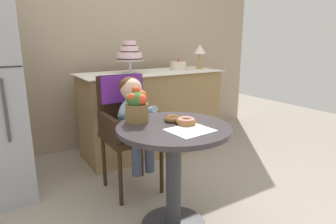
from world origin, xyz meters
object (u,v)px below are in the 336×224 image
Objects in this scene: donut_mid at (173,118)px; tiered_cake_stand at (130,54)px; round_layer_cake at (178,66)px; table_lamp at (200,50)px; cafe_table at (174,157)px; seated_child at (133,114)px; flower_vase at (137,105)px; donut_front at (186,121)px; wicker_chair at (126,114)px.

tiered_cake_stand is (0.25, 1.21, 0.35)m from donut_mid.
round_layer_cake is 0.65× the size of table_lamp.
table_lamp reaches higher than cafe_table.
table_lamp is (1.14, 1.19, 0.38)m from donut_mid.
seated_child is 1.48m from table_lamp.
table_lamp is at bearing -6.32° from round_layer_cake.
round_layer_cake reaches higher than flower_vase.
donut_front is 0.38× the size of tiered_cake_stand.
wicker_chair reaches higher than donut_front.
cafe_table is 6.07× the size of donut_mid.
seated_child is 5.79× the size of donut_front.
donut_front is 1.06× the size of donut_mid.
cafe_table is at bearing -124.73° from round_layer_cake.
cafe_table is 0.26m from donut_mid.
flower_vase is at bearing -133.75° from round_layer_cake.
wicker_chair is 3.35× the size of table_lamp.
table_lamp is at bearing 49.51° from donut_front.
tiered_cake_stand is (0.46, 1.10, 0.26)m from flower_vase.
donut_front is 0.33m from flower_vase.
tiered_cake_stand reaches higher than flower_vase.
seated_child reaches higher than donut_front.
donut_front is at bearing -14.23° from cafe_table.
table_lamp reaches higher than round_layer_cake.
seated_child is 2.55× the size of table_lamp.
flower_vase is at bearing 135.85° from donut_front.
wicker_chair is 8.05× the size of donut_mid.
wicker_chair is at bearing -146.86° from round_layer_cake.
cafe_table is 0.75× the size of wicker_chair.
flower_vase is 0.82× the size of table_lamp.
donut_mid is 1.69m from table_lamp.
tiered_cake_stand reaches higher than donut_front.
cafe_table is 1.86m from table_lamp.
donut_front is at bearing -130.49° from table_lamp.
donut_front is at bearing -78.39° from donut_mid.
seated_child is at bearing -148.84° from table_lamp.
cafe_table is 1.66m from round_layer_cake.
tiered_cake_stand reaches higher than wicker_chair.
donut_mid reaches higher than cafe_table.
seated_child is 1.23m from round_layer_cake.
tiered_cake_stand reaches higher than table_lamp.
wicker_chair is 1.42m from table_lamp.
round_layer_cake is (1.07, 1.12, 0.12)m from flower_vase.
flower_vase is at bearing 152.09° from donut_mid.
donut_mid is 0.42× the size of table_lamp.
donut_front is 1.59m from round_layer_cake.
wicker_chair is 7.60× the size of donut_front.
tiered_cake_stand reaches higher than round_layer_cake.
round_layer_cake is (0.91, 1.32, 0.44)m from cafe_table.
cafe_table is 0.72m from wicker_chair.
donut_front is 0.68× the size of round_layer_cake.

